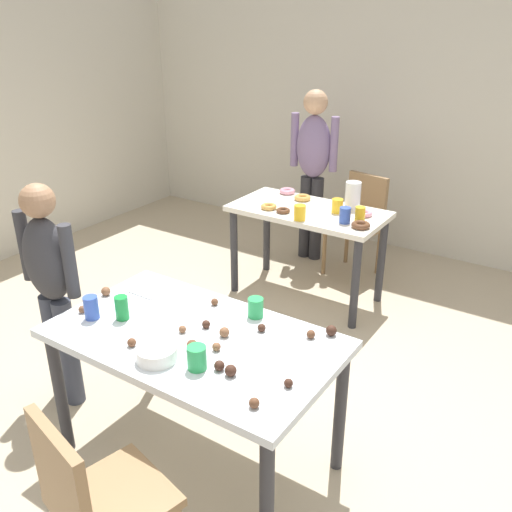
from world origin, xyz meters
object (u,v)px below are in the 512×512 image
(dining_table_far, at_px, (308,223))
(soda_can, at_px, (122,308))
(chair_near_table, at_px, (94,498))
(person_adult_far, at_px, (313,161))
(dining_table_near, at_px, (194,351))
(chair_far_table, at_px, (359,219))
(pitcher_far, at_px, (353,195))
(mixing_bowl, at_px, (157,353))
(person_girl_near, at_px, (51,280))

(dining_table_far, distance_m, soda_can, 1.97)
(chair_near_table, distance_m, person_adult_far, 3.51)
(dining_table_near, bearing_deg, chair_near_table, -79.66)
(chair_far_table, bearing_deg, pitcher_far, -75.09)
(person_adult_far, xyz_separation_m, mixing_bowl, (0.75, -2.84, -0.15))
(soda_can, distance_m, pitcher_far, 2.18)
(dining_table_near, relative_size, soda_can, 11.25)
(dining_table_far, xyz_separation_m, pitcher_far, (0.27, 0.20, 0.22))
(dining_table_near, xyz_separation_m, person_girl_near, (-0.97, -0.05, 0.13))
(chair_near_table, relative_size, soda_can, 7.13)
(dining_table_near, height_order, person_adult_far, person_adult_far)
(mixing_bowl, xyz_separation_m, soda_can, (-0.38, 0.17, 0.03))
(dining_table_far, distance_m, chair_far_table, 0.69)
(soda_can, bearing_deg, chair_far_table, 87.20)
(dining_table_near, relative_size, pitcher_far, 6.58)
(pitcher_far, bearing_deg, soda_can, -96.61)
(dining_table_near, distance_m, dining_table_far, 1.93)
(dining_table_near, distance_m, chair_far_table, 2.57)
(soda_can, xyz_separation_m, pitcher_far, (0.25, 2.17, 0.04))
(dining_table_near, xyz_separation_m, mixing_bowl, (-0.01, -0.24, 0.12))
(person_girl_near, xyz_separation_m, soda_can, (0.58, -0.03, 0.02))
(person_girl_near, distance_m, person_adult_far, 2.66)
(dining_table_near, distance_m, soda_can, 0.42)
(chair_far_table, relative_size, person_girl_near, 0.65)
(dining_table_far, height_order, mixing_bowl, mixing_bowl)
(soda_can, bearing_deg, person_girl_near, 177.45)
(mixing_bowl, bearing_deg, pitcher_far, 93.23)
(person_adult_far, distance_m, pitcher_far, 0.80)
(chair_near_table, distance_m, person_girl_near, 1.35)
(person_adult_far, relative_size, soda_can, 12.65)
(person_adult_far, distance_m, mixing_bowl, 2.94)
(soda_can, relative_size, pitcher_far, 0.58)
(dining_table_far, xyz_separation_m, person_girl_near, (-0.56, -1.94, 0.16))
(dining_table_near, height_order, person_girl_near, person_girl_near)
(chair_near_table, distance_m, pitcher_far, 2.90)
(chair_far_table, xyz_separation_m, soda_can, (-0.13, -2.63, 0.31))
(person_girl_near, bearing_deg, dining_table_near, 2.99)
(dining_table_far, distance_m, chair_near_table, 2.72)
(person_adult_far, xyz_separation_m, soda_can, (0.36, -2.67, -0.12))
(dining_table_near, xyz_separation_m, person_adult_far, (-0.75, 2.59, 0.27))
(dining_table_near, distance_m, person_girl_near, 0.98)
(dining_table_far, distance_m, pitcher_far, 0.41)
(person_girl_near, distance_m, soda_can, 0.58)
(dining_table_near, bearing_deg, chair_far_table, 95.81)
(mixing_bowl, xyz_separation_m, pitcher_far, (-0.13, 2.33, 0.07))
(dining_table_far, height_order, pitcher_far, pitcher_far)
(chair_near_table, xyz_separation_m, chair_far_table, (-0.40, 3.32, 0.00))
(dining_table_near, relative_size, chair_near_table, 1.58)
(person_girl_near, bearing_deg, chair_far_table, 74.81)
(soda_can, bearing_deg, dining_table_near, 11.10)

